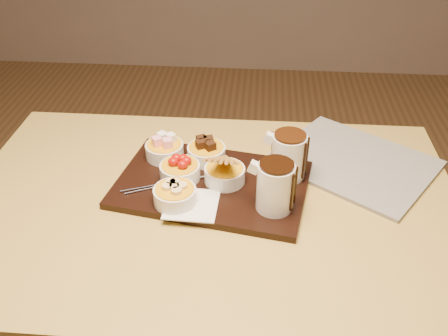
# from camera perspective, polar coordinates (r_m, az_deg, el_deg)

# --- Properties ---
(dining_table) EXTENTS (1.20, 0.80, 0.75)m
(dining_table) POSITION_cam_1_polar(r_m,az_deg,el_deg) (1.26, -1.60, -7.30)
(dining_table) COLOR #B89944
(dining_table) RESTS_ON ground
(serving_board) EXTENTS (0.51, 0.38, 0.02)m
(serving_board) POSITION_cam_1_polar(r_m,az_deg,el_deg) (1.23, -1.39, -1.88)
(serving_board) COLOR black
(serving_board) RESTS_ON dining_table
(napkin) EXTENTS (0.12, 0.12, 0.00)m
(napkin) POSITION_cam_1_polar(r_m,az_deg,el_deg) (1.16, -3.71, -4.18)
(napkin) COLOR white
(napkin) RESTS_ON serving_board
(bowl_marshmallows) EXTENTS (0.10, 0.10, 0.04)m
(bowl_marshmallows) POSITION_cam_1_polar(r_m,az_deg,el_deg) (1.32, -6.80, 1.99)
(bowl_marshmallows) COLOR silver
(bowl_marshmallows) RESTS_ON serving_board
(bowl_cake) EXTENTS (0.10, 0.10, 0.04)m
(bowl_cake) POSITION_cam_1_polar(r_m,az_deg,el_deg) (1.30, -2.02, 1.68)
(bowl_cake) COLOR silver
(bowl_cake) RESTS_ON serving_board
(bowl_strawberries) EXTENTS (0.10, 0.10, 0.04)m
(bowl_strawberries) POSITION_cam_1_polar(r_m,az_deg,el_deg) (1.23, -5.04, -0.40)
(bowl_strawberries) COLOR silver
(bowl_strawberries) RESTS_ON serving_board
(bowl_biscotti) EXTENTS (0.10, 0.10, 0.04)m
(bowl_biscotti) POSITION_cam_1_polar(r_m,az_deg,el_deg) (1.22, 0.08, -0.77)
(bowl_biscotti) COLOR silver
(bowl_biscotti) RESTS_ON serving_board
(bowl_bananas) EXTENTS (0.10, 0.10, 0.04)m
(bowl_bananas) POSITION_cam_1_polar(r_m,az_deg,el_deg) (1.16, -5.63, -3.18)
(bowl_bananas) COLOR silver
(bowl_bananas) RESTS_ON serving_board
(pitcher_dark_chocolate) EXTENTS (0.10, 0.10, 0.12)m
(pitcher_dark_chocolate) POSITION_cam_1_polar(r_m,az_deg,el_deg) (1.12, 5.87, -2.20)
(pitcher_dark_chocolate) COLOR silver
(pitcher_dark_chocolate) RESTS_ON serving_board
(pitcher_milk_chocolate) EXTENTS (0.10, 0.10, 0.12)m
(pitcher_milk_chocolate) POSITION_cam_1_polar(r_m,az_deg,el_deg) (1.22, 7.37, 1.29)
(pitcher_milk_chocolate) COLOR silver
(pitcher_milk_chocolate) RESTS_ON serving_board
(fondue_skewers) EXTENTS (0.12, 0.25, 0.01)m
(fondue_skewers) POSITION_cam_1_polar(r_m,az_deg,el_deg) (1.23, -5.83, -1.57)
(fondue_skewers) COLOR silver
(fondue_skewers) RESTS_ON serving_board
(newspaper) EXTENTS (0.49, 0.47, 0.01)m
(newspaper) POSITION_cam_1_polar(r_m,az_deg,el_deg) (1.36, 14.58, 0.65)
(newspaper) COLOR beige
(newspaper) RESTS_ON dining_table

